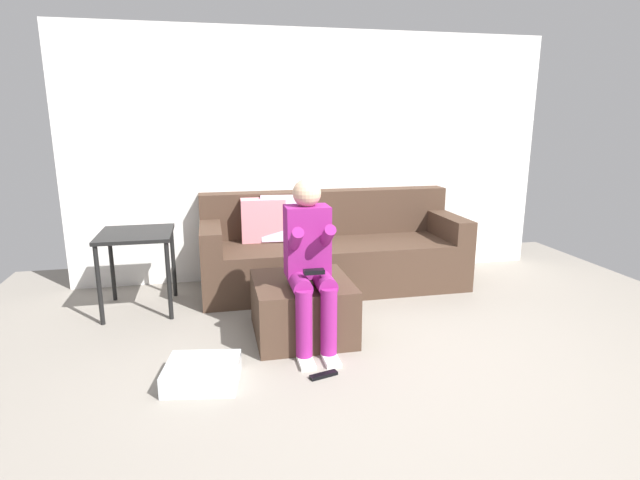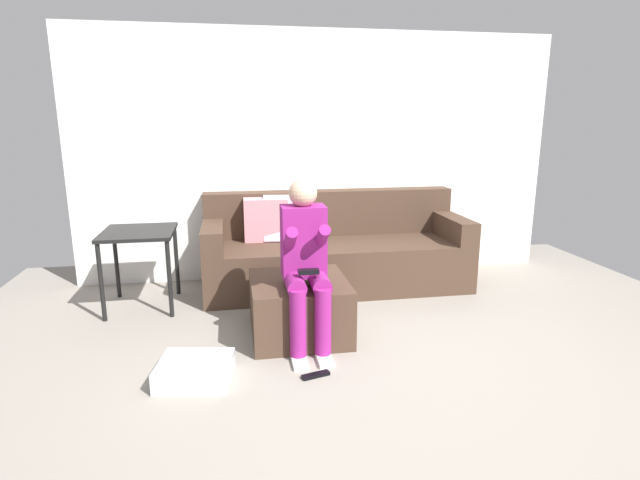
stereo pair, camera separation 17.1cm
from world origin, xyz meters
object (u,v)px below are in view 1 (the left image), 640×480
object	(u,v)px
storage_bin	(202,373)
remote_near_ottoman	(324,375)
couch_sectional	(330,251)
person_seated	(310,257)
side_table	(136,243)
ottoman	(302,308)

from	to	relation	value
storage_bin	remote_near_ottoman	bearing A→B (deg)	-6.51
couch_sectional	storage_bin	size ratio (longest dim) A/B	5.62
couch_sectional	person_seated	size ratio (longest dim) A/B	2.08
person_seated	side_table	size ratio (longest dim) A/B	1.76
storage_bin	person_seated	bearing A→B (deg)	27.50
person_seated	remote_near_ottoman	bearing A→B (deg)	-90.96
couch_sectional	ottoman	distance (m)	1.20
couch_sectional	side_table	size ratio (longest dim) A/B	3.67
storage_bin	remote_near_ottoman	size ratio (longest dim) A/B	2.40
storage_bin	side_table	distance (m)	1.57
side_table	remote_near_ottoman	world-z (taller)	side_table
couch_sectional	storage_bin	world-z (taller)	couch_sectional
storage_bin	side_table	xyz separation A→B (m)	(-0.52, 1.39, 0.51)
couch_sectional	remote_near_ottoman	bearing A→B (deg)	-104.75
side_table	person_seated	bearing A→B (deg)	-38.00
storage_bin	couch_sectional	bearing A→B (deg)	54.16
side_table	storage_bin	bearing A→B (deg)	-69.51
ottoman	remote_near_ottoman	world-z (taller)	ottoman
couch_sectional	ottoman	world-z (taller)	couch_sectional
ottoman	side_table	size ratio (longest dim) A/B	1.10
ottoman	person_seated	distance (m)	0.48
couch_sectional	remote_near_ottoman	size ratio (longest dim) A/B	13.48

